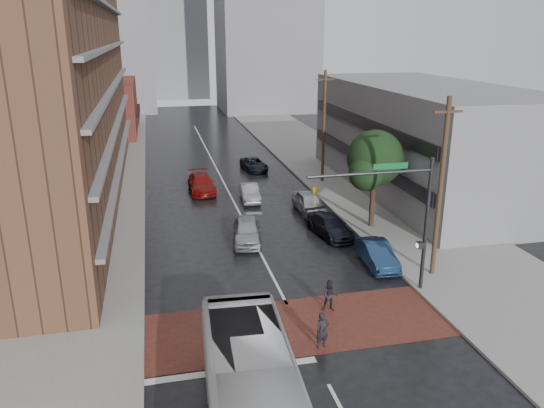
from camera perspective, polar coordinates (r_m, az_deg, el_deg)
ground at (r=25.05m, az=3.10°, el=-13.47°), size 160.00×160.00×0.00m
crosswalk at (r=25.45m, az=2.78°, el=-12.88°), size 14.00×5.00×0.02m
sidewalk_west at (r=47.65m, az=-18.90°, el=1.17°), size 9.00×90.00×0.15m
sidewalk_east at (r=50.46m, az=7.99°, el=2.89°), size 9.00×90.00×0.15m
apartment_block at (r=45.24m, az=-24.17°, el=17.69°), size 10.00×44.00×28.00m
storefront_west at (r=75.36m, az=-17.50°, el=9.87°), size 8.00×16.00×7.00m
building_east at (r=47.13m, az=16.11°, el=6.81°), size 11.00×26.00×9.00m
distant_tower_west at (r=98.88m, az=-18.43°, el=18.82°), size 18.00×16.00×32.00m
distant_tower_east at (r=94.78m, az=-0.62°, el=20.96°), size 16.00×14.00×36.00m
distant_tower_center at (r=115.68m, az=-10.26°, el=17.17°), size 12.00×10.00×24.00m
street_tree at (r=36.60m, az=11.00°, el=4.49°), size 4.20×4.10×6.90m
signal_mast at (r=27.19m, az=13.76°, el=-0.39°), size 6.50×0.30×7.20m
utility_pole_near at (r=29.71m, az=17.67°, el=1.65°), size 1.60×0.26×10.00m
utility_pole_far at (r=47.57m, az=5.60°, el=8.31°), size 1.60×0.26×10.00m
pedestrian_a at (r=23.53m, az=5.44°, el=-13.41°), size 0.67×0.49×1.67m
pedestrian_b at (r=26.41m, az=6.29°, el=-9.78°), size 0.91×0.79×1.62m
car_travel_a at (r=34.52m, az=-2.72°, el=-2.89°), size 2.53×4.77×1.55m
car_travel_b at (r=43.03m, az=-2.40°, el=1.21°), size 1.64×4.06×1.31m
car_travel_c at (r=45.76m, az=-7.60°, el=2.20°), size 2.19×5.16×1.48m
suv_travel at (r=52.72m, az=-1.95°, el=4.29°), size 2.42×4.50×1.20m
car_parked_near at (r=31.71m, az=11.21°, el=-5.32°), size 1.77×4.36×1.41m
car_parked_mid at (r=35.83m, az=6.27°, el=-2.36°), size 2.60×4.87×1.34m
car_parked_far at (r=40.23m, az=4.02°, el=0.15°), size 1.91×4.59×1.55m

